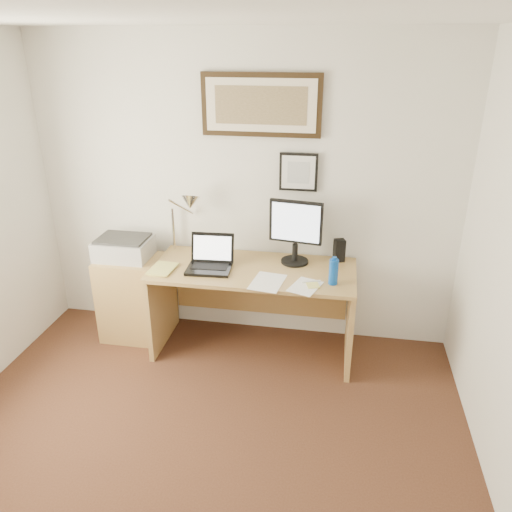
% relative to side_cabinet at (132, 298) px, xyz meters
% --- Properties ---
extents(floor, '(4.00, 4.00, 0.00)m').
position_rel_side_cabinet_xyz_m(floor, '(0.92, -1.68, -0.36)').
color(floor, '#442518').
rests_on(floor, ground).
extents(ceiling, '(4.00, 4.00, 0.00)m').
position_rel_side_cabinet_xyz_m(ceiling, '(0.92, -1.68, 2.13)').
color(ceiling, white).
rests_on(ceiling, ground).
extents(wall_back, '(3.50, 0.02, 2.50)m').
position_rel_side_cabinet_xyz_m(wall_back, '(0.92, 0.32, 0.89)').
color(wall_back, silver).
rests_on(wall_back, ground).
extents(side_cabinet, '(0.50, 0.40, 0.73)m').
position_rel_side_cabinet_xyz_m(side_cabinet, '(0.00, 0.00, 0.00)').
color(side_cabinet, '#9E7942').
rests_on(side_cabinet, floor).
extents(water_bottle, '(0.07, 0.07, 0.19)m').
position_rel_side_cabinet_xyz_m(water_bottle, '(1.69, -0.21, 0.48)').
color(water_bottle, '#0D48AC').
rests_on(water_bottle, desk).
extents(bottle_cap, '(0.03, 0.03, 0.02)m').
position_rel_side_cabinet_xyz_m(bottle_cap, '(1.69, -0.21, 0.59)').
color(bottle_cap, '#0D48AC').
rests_on(bottle_cap, water_bottle).
extents(speaker, '(0.10, 0.10, 0.19)m').
position_rel_side_cabinet_xyz_m(speaker, '(1.73, 0.21, 0.48)').
color(speaker, black).
rests_on(speaker, desk).
extents(paper_sheet_a, '(0.27, 0.35, 0.00)m').
position_rel_side_cabinet_xyz_m(paper_sheet_a, '(1.22, -0.27, 0.39)').
color(paper_sheet_a, white).
rests_on(paper_sheet_a, desk).
extents(paper_sheet_b, '(0.27, 0.32, 0.00)m').
position_rel_side_cabinet_xyz_m(paper_sheet_b, '(1.50, -0.30, 0.39)').
color(paper_sheet_b, white).
rests_on(paper_sheet_b, desk).
extents(sticky_pad, '(0.11, 0.11, 0.01)m').
position_rel_side_cabinet_xyz_m(sticky_pad, '(1.55, -0.28, 0.39)').
color(sticky_pad, '#E7E36D').
rests_on(sticky_pad, desk).
extents(marker_pen, '(0.14, 0.06, 0.02)m').
position_rel_side_cabinet_xyz_m(marker_pen, '(1.54, -0.22, 0.39)').
color(marker_pen, white).
rests_on(marker_pen, desk).
extents(book, '(0.20, 0.26, 0.02)m').
position_rel_side_cabinet_xyz_m(book, '(0.29, -0.20, 0.39)').
color(book, '#CBC75F').
rests_on(book, desk).
extents(desk, '(1.60, 0.70, 0.75)m').
position_rel_side_cabinet_xyz_m(desk, '(1.07, 0.04, 0.15)').
color(desk, '#9E7942').
rests_on(desk, floor).
extents(laptop, '(0.35, 0.31, 0.26)m').
position_rel_side_cabinet_xyz_m(laptop, '(0.74, -0.10, 0.44)').
color(laptop, black).
rests_on(laptop, desk).
extents(lcd_monitor, '(0.42, 0.22, 0.52)m').
position_rel_side_cabinet_xyz_m(lcd_monitor, '(1.38, 0.11, 0.68)').
color(lcd_monitor, black).
rests_on(lcd_monitor, desk).
extents(printer, '(0.44, 0.34, 0.18)m').
position_rel_side_cabinet_xyz_m(printer, '(-0.04, 0.02, 0.45)').
color(printer, '#A6A6A8').
rests_on(printer, side_cabinet).
extents(desk_lamp, '(0.29, 0.27, 0.53)m').
position_rel_side_cabinet_xyz_m(desk_lamp, '(0.51, 0.13, 0.82)').
color(desk_lamp, silver).
rests_on(desk_lamp, desk).
extents(picture_large, '(0.92, 0.04, 0.47)m').
position_rel_side_cabinet_xyz_m(picture_large, '(1.07, 0.29, 1.59)').
color(picture_large, black).
rests_on(picture_large, wall_back).
extents(picture_small, '(0.30, 0.03, 0.30)m').
position_rel_side_cabinet_xyz_m(picture_small, '(1.37, 0.29, 1.09)').
color(picture_small, black).
rests_on(picture_small, wall_back).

